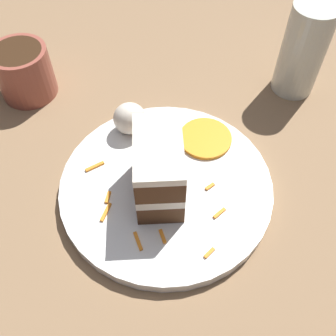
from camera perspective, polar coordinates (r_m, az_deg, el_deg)
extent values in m
plane|color=#38332D|center=(0.54, -4.88, -5.11)|extent=(6.00, 6.00, 0.00)
cube|color=#846647|center=(0.53, -5.00, -4.14)|extent=(1.13, 1.00, 0.03)
cylinder|color=white|center=(0.50, 0.00, -2.66)|extent=(0.27, 0.27, 0.02)
cube|color=#4C2D19|center=(0.48, -0.97, -2.09)|extent=(0.07, 0.10, 0.03)
cube|color=silver|center=(0.46, -1.01, -0.49)|extent=(0.07, 0.10, 0.01)
cube|color=#4C2D19|center=(0.44, -1.05, 1.25)|extent=(0.07, 0.10, 0.03)
cube|color=silver|center=(0.42, -1.10, 3.02)|extent=(0.07, 0.10, 0.01)
ellipsoid|color=silver|center=(0.54, -5.30, 7.21)|extent=(0.04, 0.04, 0.05)
cylinder|color=orange|center=(0.54, 5.72, 4.35)|extent=(0.07, 0.07, 0.01)
cube|color=orange|center=(0.48, -8.70, -6.31)|extent=(0.02, 0.02, 0.00)
cube|color=orange|center=(0.46, -0.47, -9.83)|extent=(0.01, 0.02, 0.00)
cube|color=orange|center=(0.46, -3.49, -10.41)|extent=(0.01, 0.02, 0.00)
cube|color=orange|center=(0.48, 7.77, -6.46)|extent=(0.02, 0.01, 0.00)
cube|color=orange|center=(0.53, -2.75, 2.92)|extent=(0.02, 0.02, 0.00)
cube|color=orange|center=(0.52, -10.30, 0.25)|extent=(0.03, 0.01, 0.00)
cube|color=orange|center=(0.45, 6.34, -12.09)|extent=(0.01, 0.01, 0.00)
cube|color=orange|center=(0.49, -8.42, -4.17)|extent=(0.01, 0.02, 0.00)
cube|color=orange|center=(0.49, 6.40, -2.65)|extent=(0.01, 0.01, 0.00)
cylinder|color=beige|center=(0.63, 19.24, 15.86)|extent=(0.06, 0.06, 0.14)
cylinder|color=silver|center=(0.65, 18.15, 12.77)|extent=(0.06, 0.06, 0.05)
cylinder|color=#994C3D|center=(0.64, -19.93, 12.97)|extent=(0.08, 0.08, 0.08)
cylinder|color=#382314|center=(0.62, -20.79, 15.23)|extent=(0.07, 0.07, 0.01)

